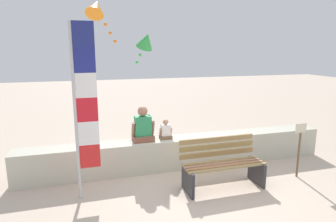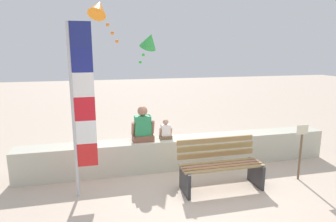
{
  "view_description": "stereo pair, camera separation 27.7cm",
  "coord_description": "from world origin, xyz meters",
  "px_view_note": "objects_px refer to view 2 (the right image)",
  "views": [
    {
      "loc": [
        -1.95,
        -4.61,
        2.49
      ],
      "look_at": [
        -0.28,
        1.07,
        1.24
      ],
      "focal_mm": 31.38,
      "sensor_mm": 36.0,
      "label": 1
    },
    {
      "loc": [
        -1.69,
        -4.68,
        2.49
      ],
      "look_at": [
        -0.28,
        1.07,
        1.24
      ],
      "focal_mm": 31.38,
      "sensor_mm": 36.0,
      "label": 2
    }
  ],
  "objects_px": {
    "sign_post": "(301,147)",
    "person_adult": "(143,127)",
    "person_child": "(166,131)",
    "flag_banner": "(80,103)",
    "kite_green": "(149,41)",
    "kite_orange": "(99,9)",
    "park_bench": "(220,166)"
  },
  "relations": [
    {
      "from": "person_child",
      "to": "kite_green",
      "type": "xyz_separation_m",
      "value": [
        0.02,
        1.9,
        1.89
      ]
    },
    {
      "from": "person_child",
      "to": "kite_orange",
      "type": "xyz_separation_m",
      "value": [
        -1.24,
        1.15,
        2.56
      ]
    },
    {
      "from": "flag_banner",
      "to": "person_adult",
      "type": "bearing_deg",
      "value": 37.34
    },
    {
      "from": "park_bench",
      "to": "kite_green",
      "type": "xyz_separation_m",
      "value": [
        -0.73,
        3.05,
        2.28
      ]
    },
    {
      "from": "person_adult",
      "to": "kite_green",
      "type": "relative_size",
      "value": 0.85
    },
    {
      "from": "person_child",
      "to": "flag_banner",
      "type": "bearing_deg",
      "value": -151.72
    },
    {
      "from": "kite_orange",
      "to": "sign_post",
      "type": "distance_m",
      "value": 5.09
    },
    {
      "from": "person_adult",
      "to": "kite_orange",
      "type": "bearing_deg",
      "value": 123.14
    },
    {
      "from": "flag_banner",
      "to": "sign_post",
      "type": "relative_size",
      "value": 2.67
    },
    {
      "from": "flag_banner",
      "to": "person_child",
      "type": "bearing_deg",
      "value": 28.28
    },
    {
      "from": "flag_banner",
      "to": "sign_post",
      "type": "distance_m",
      "value": 4.14
    },
    {
      "from": "kite_orange",
      "to": "kite_green",
      "type": "height_order",
      "value": "kite_orange"
    },
    {
      "from": "person_child",
      "to": "sign_post",
      "type": "height_order",
      "value": "sign_post"
    },
    {
      "from": "kite_orange",
      "to": "sign_post",
      "type": "bearing_deg",
      "value": -33.06
    },
    {
      "from": "person_child",
      "to": "person_adult",
      "type": "bearing_deg",
      "value": -179.96
    },
    {
      "from": "kite_orange",
      "to": "kite_green",
      "type": "distance_m",
      "value": 1.61
    },
    {
      "from": "person_adult",
      "to": "person_child",
      "type": "height_order",
      "value": "person_adult"
    },
    {
      "from": "park_bench",
      "to": "kite_orange",
      "type": "relative_size",
      "value": 1.45
    },
    {
      "from": "flag_banner",
      "to": "sign_post",
      "type": "bearing_deg",
      "value": -4.5
    },
    {
      "from": "person_child",
      "to": "flag_banner",
      "type": "distance_m",
      "value": 2.03
    },
    {
      "from": "park_bench",
      "to": "person_child",
      "type": "bearing_deg",
      "value": 122.96
    },
    {
      "from": "flag_banner",
      "to": "kite_green",
      "type": "bearing_deg",
      "value": 59.25
    },
    {
      "from": "flag_banner",
      "to": "kite_green",
      "type": "xyz_separation_m",
      "value": [
        1.66,
        2.78,
        1.07
      ]
    },
    {
      "from": "person_adult",
      "to": "sign_post",
      "type": "distance_m",
      "value": 3.11
    },
    {
      "from": "person_adult",
      "to": "sign_post",
      "type": "xyz_separation_m",
      "value": [
        2.86,
        -1.2,
        -0.26
      ]
    },
    {
      "from": "person_child",
      "to": "kite_green",
      "type": "bearing_deg",
      "value": 89.47
    },
    {
      "from": "kite_green",
      "to": "person_child",
      "type": "bearing_deg",
      "value": -90.53
    },
    {
      "from": "sign_post",
      "to": "person_adult",
      "type": "bearing_deg",
      "value": 157.29
    },
    {
      "from": "park_bench",
      "to": "kite_orange",
      "type": "height_order",
      "value": "kite_orange"
    },
    {
      "from": "flag_banner",
      "to": "kite_green",
      "type": "distance_m",
      "value": 3.41
    },
    {
      "from": "kite_orange",
      "to": "park_bench",
      "type": "bearing_deg",
      "value": -49.28
    },
    {
      "from": "person_child",
      "to": "flag_banner",
      "type": "xyz_separation_m",
      "value": [
        -1.64,
        -0.88,
        0.82
      ]
    }
  ]
}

